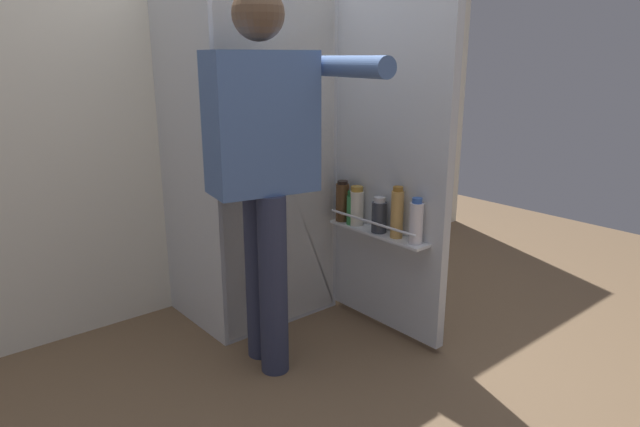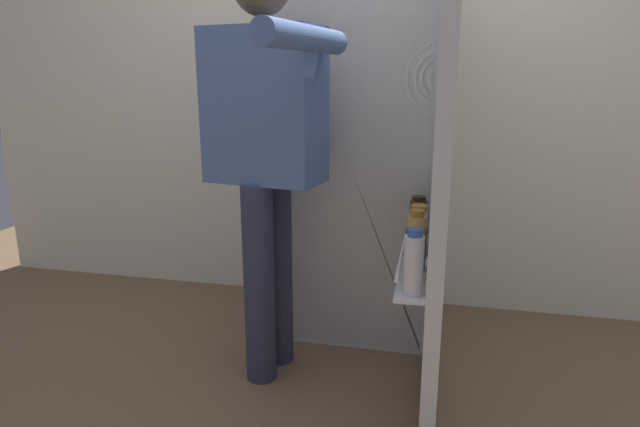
{
  "view_description": "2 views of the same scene",
  "coord_description": "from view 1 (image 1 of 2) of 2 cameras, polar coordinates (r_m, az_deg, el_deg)",
  "views": [
    {
      "loc": [
        -1.51,
        -1.83,
        1.32
      ],
      "look_at": [
        -0.03,
        -0.07,
        0.66
      ],
      "focal_mm": 30.94,
      "sensor_mm": 36.0,
      "label": 1
    },
    {
      "loc": [
        0.36,
        -1.87,
        1.17
      ],
      "look_at": [
        -0.04,
        -0.08,
        0.7
      ],
      "focal_mm": 29.72,
      "sensor_mm": 36.0,
      "label": 2
    }
  ],
  "objects": [
    {
      "name": "refrigerator",
      "position": [
        2.81,
        -6.29,
        6.2
      ],
      "size": [
        0.75,
        1.26,
        1.71
      ],
      "color": "silver",
      "rests_on": "ground_plane"
    },
    {
      "name": "person",
      "position": [
        2.25,
        -5.76,
        6.17
      ],
      "size": [
        0.54,
        0.77,
        1.58
      ],
      "color": "#2D334C",
      "rests_on": "ground_plane"
    },
    {
      "name": "ground_plane",
      "position": [
        2.71,
        -0.45,
        -13.22
      ],
      "size": [
        5.95,
        5.95,
        0.0
      ],
      "primitive_type": "plane",
      "color": "brown"
    },
    {
      "name": "kitchen_wall",
      "position": [
        3.09,
        -11.21,
        15.08
      ],
      "size": [
        4.4,
        0.1,
        2.58
      ],
      "primitive_type": "cube",
      "color": "silver",
      "rests_on": "ground_plane"
    }
  ]
}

